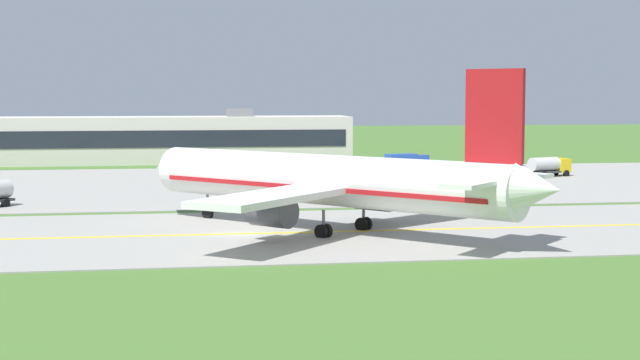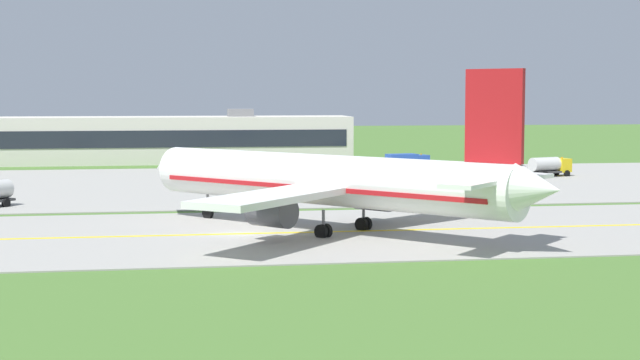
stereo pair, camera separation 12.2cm
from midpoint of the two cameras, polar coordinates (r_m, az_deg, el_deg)
The scene contains 8 objects.
ground_plane at distance 76.03m, azimuth -4.71°, elevation -3.24°, with size 500.00×500.00×0.00m, color #47702D.
taxiway_strip at distance 76.02m, azimuth -4.72°, elevation -3.20°, with size 240.00×28.00×0.10m, color #9E9B93.
apron_pad at distance 118.57m, azimuth -1.47°, elevation -0.20°, with size 140.00×52.00×0.10m, color #9E9B93.
taxiway_centreline at distance 76.02m, azimuth -4.72°, elevation -3.16°, with size 220.00×0.60×0.01m, color yellow.
airplane_lead at distance 76.49m, azimuth 0.48°, elevation -0.05°, with size 30.29×32.11×12.70m.
service_truck_fuel at distance 136.11m, azimuth 5.07°, elevation 1.09°, with size 6.29×3.27×2.60m.
service_truck_catering at distance 131.38m, azimuth 13.27°, elevation 0.83°, with size 6.34×3.99×2.65m.
terminal_building at distance 156.10m, azimuth -9.00°, elevation 2.35°, with size 58.24×10.71×8.53m.
Camera 1 is at (-5.81, -75.00, 11.01)m, focal length 54.55 mm.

